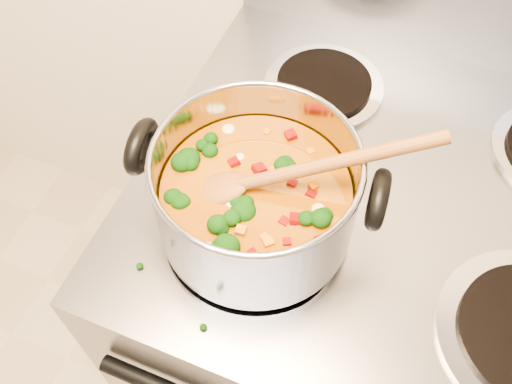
% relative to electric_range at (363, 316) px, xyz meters
% --- Properties ---
extents(electric_range, '(0.77, 0.70, 1.08)m').
position_rel_electric_range_xyz_m(electric_range, '(0.00, 0.00, 0.00)').
color(electric_range, gray).
rests_on(electric_range, ground).
extents(stockpot, '(0.31, 0.25, 0.15)m').
position_rel_electric_range_xyz_m(stockpot, '(-0.18, -0.14, 0.53)').
color(stockpot, '#9D9DA4').
rests_on(stockpot, electric_range).
extents(wooden_spoon, '(0.29, 0.15, 0.13)m').
position_rel_electric_range_xyz_m(wooden_spoon, '(-0.17, -0.13, 0.57)').
color(wooden_spoon, brown).
rests_on(wooden_spoon, stockpot).
extents(cooktop_crumbs, '(0.05, 0.09, 0.01)m').
position_rel_electric_range_xyz_m(cooktop_crumbs, '(-0.36, -0.15, 0.46)').
color(cooktop_crumbs, black).
rests_on(cooktop_crumbs, electric_range).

